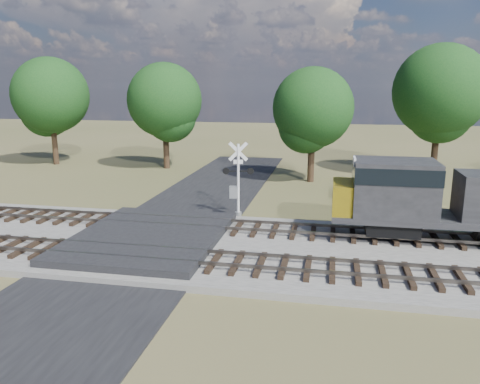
# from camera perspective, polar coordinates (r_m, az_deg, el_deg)

# --- Properties ---
(ground) EXTENTS (160.00, 160.00, 0.00)m
(ground) POSITION_cam_1_polar(r_m,az_deg,el_deg) (23.54, -11.44, -6.72)
(ground) COLOR #4D502A
(ground) RESTS_ON ground
(ballast_bed) EXTENTS (140.00, 10.00, 0.30)m
(ballast_bed) POSITION_cam_1_polar(r_m,az_deg,el_deg) (22.30, 13.79, -7.55)
(ballast_bed) COLOR gray
(ballast_bed) RESTS_ON ground
(road) EXTENTS (7.00, 60.00, 0.08)m
(road) POSITION_cam_1_polar(r_m,az_deg,el_deg) (23.53, -11.45, -6.63)
(road) COLOR black
(road) RESTS_ON ground
(crossing_panel) EXTENTS (7.00, 9.00, 0.62)m
(crossing_panel) POSITION_cam_1_polar(r_m,az_deg,el_deg) (23.88, -11.02, -5.62)
(crossing_panel) COLOR #262628
(crossing_panel) RESTS_ON ground
(track_near) EXTENTS (140.00, 2.60, 0.33)m
(track_near) POSITION_cam_1_polar(r_m,az_deg,el_deg) (20.62, -5.52, -8.14)
(track_near) COLOR black
(track_near) RESTS_ON ballast_bed
(track_far) EXTENTS (140.00, 2.60, 0.33)m
(track_far) POSITION_cam_1_polar(r_m,az_deg,el_deg) (25.19, -2.26, -4.17)
(track_far) COLOR black
(track_far) RESTS_ON ballast_bed
(crossing_signal_far) EXTENTS (1.84, 0.48, 4.59)m
(crossing_signal_far) POSITION_cam_1_polar(r_m,az_deg,el_deg) (27.91, -0.41, 0.69)
(crossing_signal_far) COLOR silver
(crossing_signal_far) RESTS_ON ground
(equipment_shed) EXTENTS (3.94, 3.94, 2.66)m
(equipment_shed) POSITION_cam_1_polar(r_m,az_deg,el_deg) (32.02, 19.09, 0.53)
(equipment_shed) COLOR #4C3620
(equipment_shed) RESTS_ON ground
(treeline) EXTENTS (76.72, 11.76, 11.32)m
(treeline) POSITION_cam_1_polar(r_m,az_deg,el_deg) (41.13, 8.89, 10.87)
(treeline) COLOR black
(treeline) RESTS_ON ground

